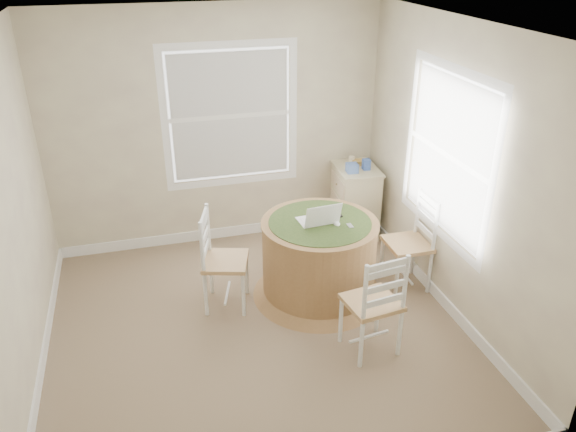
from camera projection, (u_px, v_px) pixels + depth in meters
name	position (u px, v px, depth m)	size (l,w,h in m)	color
room	(268.00, 188.00, 4.64)	(3.64, 3.64, 2.64)	#90755B
round_table	(319.00, 255.00, 5.36)	(1.28, 1.28, 0.79)	olive
chair_left	(225.00, 261.00, 5.18)	(0.42, 0.40, 0.95)	white
chair_near	(372.00, 302.00, 4.60)	(0.42, 0.40, 0.95)	white
chair_right	(407.00, 244.00, 5.47)	(0.42, 0.40, 0.95)	white
laptop	(318.00, 219.00, 5.18)	(0.37, 0.33, 0.24)	white
mouse	(336.00, 223.00, 5.15)	(0.06, 0.10, 0.03)	white
phone	(350.00, 226.00, 5.13)	(0.04, 0.09, 0.02)	#B7BABF
keys	(339.00, 216.00, 5.29)	(0.06, 0.05, 0.03)	black
corner_chest	(355.00, 201.00, 6.51)	(0.50, 0.65, 0.82)	beige
tissue_box	(352.00, 168.00, 6.17)	(0.12, 0.12, 0.10)	#5375BE
box_yellow	(359.00, 162.00, 6.39)	(0.15, 0.10, 0.06)	gold
box_blue	(367.00, 165.00, 6.24)	(0.08, 0.08, 0.12)	#3859A9
cup_cream	(351.00, 160.00, 6.41)	(0.07, 0.07, 0.09)	beige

